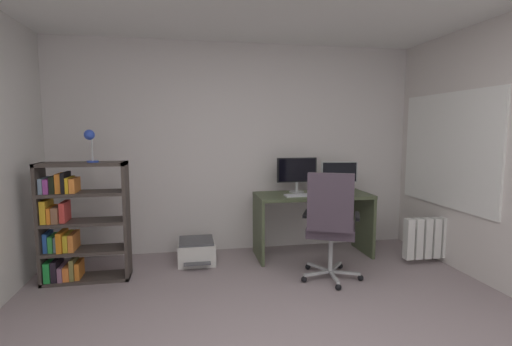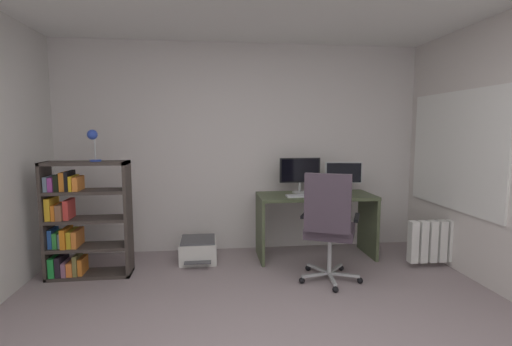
{
  "view_description": "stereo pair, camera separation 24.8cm",
  "coord_description": "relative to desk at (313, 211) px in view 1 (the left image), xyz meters",
  "views": [
    {
      "loc": [
        -0.64,
        -1.86,
        1.5
      ],
      "look_at": [
        0.08,
        2.03,
        1.04
      ],
      "focal_mm": 26.46,
      "sensor_mm": 36.0,
      "label": 1
    },
    {
      "loc": [
        -0.39,
        -1.9,
        1.5
      ],
      "look_at": [
        0.08,
        2.03,
        1.04
      ],
      "focal_mm": 26.46,
      "sensor_mm": 36.0,
      "label": 2
    }
  ],
  "objects": [
    {
      "name": "office_chair",
      "position": [
        -0.09,
        -0.8,
        0.07
      ],
      "size": [
        0.64,
        0.65,
        1.1
      ],
      "color": "#B7BABC",
      "rests_on": "ground"
    },
    {
      "name": "wall_back",
      "position": [
        -0.82,
        0.47,
        0.73
      ],
      "size": [
        4.42,
        0.1,
        2.54
      ],
      "primitive_type": "cube",
      "color": "silver",
      "rests_on": "ground"
    },
    {
      "name": "monitor_main",
      "position": [
        -0.16,
        0.14,
        0.46
      ],
      "size": [
        0.49,
        0.18,
        0.42
      ],
      "color": "#B2B5B7",
      "rests_on": "desk"
    },
    {
      "name": "bookshelf",
      "position": [
        -2.55,
        -0.3,
        0.03
      ],
      "size": [
        0.82,
        0.29,
        1.18
      ],
      "color": "#3C342F",
      "rests_on": "ground"
    },
    {
      "name": "window_pane",
      "position": [
        1.38,
        -0.49,
        0.73
      ],
      "size": [
        0.01,
        1.45,
        1.18
      ],
      "primitive_type": "cube",
      "color": "white"
    },
    {
      "name": "printer",
      "position": [
        -1.37,
        0.01,
        -0.41
      ],
      "size": [
        0.41,
        0.52,
        0.26
      ],
      "color": "silver",
      "rests_on": "ground"
    },
    {
      "name": "radiator",
      "position": [
        1.29,
        -0.49,
        -0.25
      ],
      "size": [
        0.74,
        0.1,
        0.46
      ],
      "color": "white",
      "rests_on": "ground"
    },
    {
      "name": "keyboard",
      "position": [
        -0.2,
        -0.12,
        0.22
      ],
      "size": [
        0.35,
        0.15,
        0.02
      ],
      "primitive_type": "cube",
      "rotation": [
        0.0,
        0.0,
        0.05
      ],
      "color": "silver",
      "rests_on": "desk"
    },
    {
      "name": "computer_mouse",
      "position": [
        0.08,
        -0.11,
        0.22
      ],
      "size": [
        0.08,
        0.11,
        0.03
      ],
      "primitive_type": "cube",
      "rotation": [
        0.0,
        0.0,
        0.16
      ],
      "color": "black",
      "rests_on": "desk"
    },
    {
      "name": "desk_lamp",
      "position": [
        -2.38,
        -0.3,
        0.86
      ],
      "size": [
        0.12,
        0.11,
        0.32
      ],
      "color": "#2B46B4",
      "rests_on": "bookshelf"
    },
    {
      "name": "window_frame",
      "position": [
        1.38,
        -0.49,
        0.73
      ],
      "size": [
        0.02,
        1.53,
        1.26
      ],
      "primitive_type": "cube",
      "color": "white"
    },
    {
      "name": "monitor_secondary",
      "position": [
        0.38,
        0.14,
        0.42
      ],
      "size": [
        0.45,
        0.18,
        0.36
      ],
      "color": "#B2B5B7",
      "rests_on": "desk"
    },
    {
      "name": "desk",
      "position": [
        0.0,
        0.0,
        0.0
      ],
      "size": [
        1.35,
        0.58,
        0.75
      ],
      "color": "#485237",
      "rests_on": "ground"
    }
  ]
}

